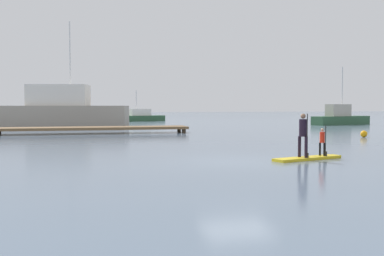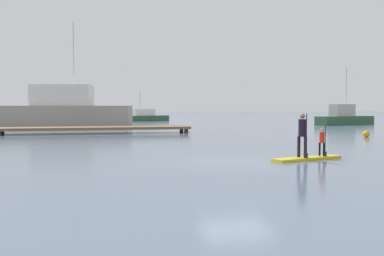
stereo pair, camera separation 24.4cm
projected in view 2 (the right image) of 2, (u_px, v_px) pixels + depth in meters
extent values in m
plane|color=slate|center=(236.00, 161.00, 16.52)|extent=(240.00, 240.00, 0.00)
cube|color=gold|center=(306.00, 158.00, 16.94)|extent=(2.90, 1.46, 0.10)
cube|color=gold|center=(335.00, 156.00, 17.70)|extent=(0.36, 0.47, 0.09)
cylinder|color=black|center=(299.00, 147.00, 16.95)|extent=(0.12, 0.12, 0.76)
cylinder|color=black|center=(305.00, 147.00, 16.67)|extent=(0.12, 0.12, 0.76)
cylinder|color=black|center=(302.00, 128.00, 16.77)|extent=(0.35, 0.35, 0.63)
sphere|color=#8C664C|center=(302.00, 116.00, 16.75)|extent=(0.18, 0.18, 0.18)
cylinder|color=black|center=(306.00, 136.00, 16.61)|extent=(0.03, 0.03, 1.59)
cube|color=black|center=(306.00, 156.00, 16.64)|extent=(0.07, 0.14, 0.18)
cylinder|color=black|center=(320.00, 149.00, 17.42)|extent=(0.07, 0.07, 0.49)
cylinder|color=black|center=(324.00, 150.00, 17.24)|extent=(0.07, 0.07, 0.49)
cylinder|color=red|center=(322.00, 137.00, 17.31)|extent=(0.23, 0.23, 0.40)
sphere|color=tan|center=(322.00, 130.00, 17.29)|extent=(0.12, 0.12, 0.12)
cylinder|color=black|center=(325.00, 141.00, 17.18)|extent=(0.03, 0.03, 1.13)
cube|color=black|center=(325.00, 154.00, 17.20)|extent=(0.07, 0.14, 0.18)
cube|color=#9E9384|center=(48.00, 116.00, 43.99)|extent=(16.06, 7.12, 1.95)
cube|color=white|center=(62.00, 95.00, 43.93)|extent=(5.92, 4.07, 1.96)
cylinder|color=silver|center=(73.00, 53.00, 43.76)|extent=(0.12, 0.12, 5.92)
cube|color=#2D5638|center=(345.00, 120.00, 47.54)|extent=(7.20, 3.76, 0.88)
cube|color=#B2AD9E|center=(342.00, 110.00, 47.27)|extent=(2.91, 1.92, 1.22)
cylinder|color=silver|center=(346.00, 86.00, 47.42)|extent=(0.12, 0.12, 3.80)
cube|color=#2D5638|center=(146.00, 118.00, 58.77)|extent=(5.94, 3.39, 0.70)
cube|color=white|center=(144.00, 112.00, 58.57)|extent=(2.84, 1.86, 0.84)
cylinder|color=silver|center=(140.00, 100.00, 58.22)|extent=(0.12, 0.12, 2.30)
cube|color=brown|center=(96.00, 128.00, 32.82)|extent=(13.28, 2.27, 0.18)
cylinder|color=#473828|center=(2.00, 131.00, 32.24)|extent=(0.28, 0.28, 0.47)
cylinder|color=#473828|center=(186.00, 130.00, 33.41)|extent=(0.28, 0.28, 0.47)
cylinder|color=#473828|center=(182.00, 129.00, 35.04)|extent=(0.28, 0.28, 0.47)
sphere|color=orange|center=(366.00, 134.00, 28.79)|extent=(0.42, 0.42, 0.42)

